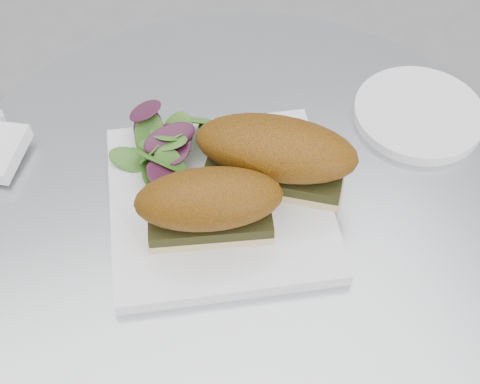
% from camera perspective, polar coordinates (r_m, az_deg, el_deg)
% --- Properties ---
extents(table, '(0.70, 0.70, 0.73)m').
position_cam_1_polar(table, '(0.94, 0.34, -10.58)').
color(table, silver).
rests_on(table, ground).
extents(plate, '(0.28, 0.28, 0.02)m').
position_cam_1_polar(plate, '(0.73, -1.72, -0.84)').
color(plate, white).
rests_on(plate, table).
extents(sandwich_left, '(0.16, 0.10, 0.08)m').
position_cam_1_polar(sandwich_left, '(0.66, -2.65, -1.07)').
color(sandwich_left, '#D9C487').
rests_on(sandwich_left, plate).
extents(sandwich_right, '(0.19, 0.16, 0.08)m').
position_cam_1_polar(sandwich_right, '(0.70, 3.09, 3.28)').
color(sandwich_right, '#D9C487').
rests_on(sandwich_right, plate).
extents(salad, '(0.12, 0.12, 0.05)m').
position_cam_1_polar(salad, '(0.74, -6.45, 3.97)').
color(salad, '#437B28').
rests_on(salad, plate).
extents(saucer, '(0.16, 0.16, 0.01)m').
position_cam_1_polar(saucer, '(0.84, 15.02, 6.47)').
color(saucer, white).
rests_on(saucer, table).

